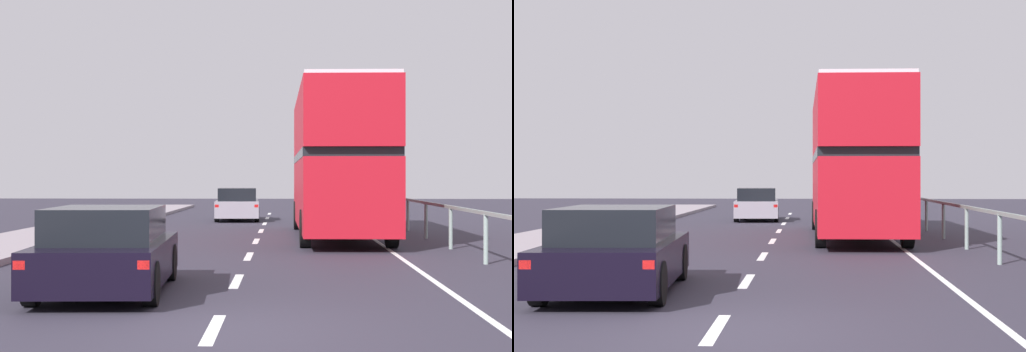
# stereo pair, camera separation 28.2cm
# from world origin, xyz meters

# --- Properties ---
(ground_plane) EXTENTS (73.72, 120.00, 0.10)m
(ground_plane) POSITION_xyz_m (0.00, 0.00, -0.05)
(ground_plane) COLOR #2E2A37
(lane_paint_markings) EXTENTS (3.61, 46.00, 0.01)m
(lane_paint_markings) POSITION_xyz_m (2.17, 8.89, 0.00)
(lane_paint_markings) COLOR silver
(lane_paint_markings) RESTS_ON ground
(bridge_side_railing) EXTENTS (0.10, 42.00, 1.12)m
(bridge_side_railing) POSITION_xyz_m (5.07, 9.00, 0.90)
(bridge_side_railing) COLOR gray
(bridge_side_railing) RESTS_ON ground
(double_decker_bus_red) EXTENTS (2.63, 10.27, 4.45)m
(double_decker_bus_red) POSITION_xyz_m (2.44, 14.56, 2.38)
(double_decker_bus_red) COLOR #B51320
(double_decker_bus_red) RESTS_ON ground
(hatchback_car_near) EXTENTS (2.07, 4.29, 1.36)m
(hatchback_car_near) POSITION_xyz_m (-1.95, 2.93, 0.66)
(hatchback_car_near) COLOR black
(hatchback_car_near) RESTS_ON ground
(sedan_car_ahead) EXTENTS (2.00, 4.13, 1.40)m
(sedan_car_ahead) POSITION_xyz_m (-1.24, 24.08, 0.67)
(sedan_car_ahead) COLOR gray
(sedan_car_ahead) RESTS_ON ground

